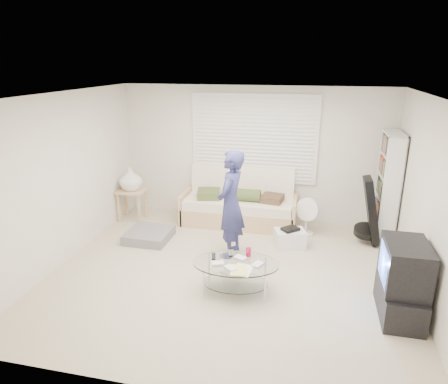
% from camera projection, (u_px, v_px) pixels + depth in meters
% --- Properties ---
extents(ground, '(5.00, 5.00, 0.00)m').
position_uv_depth(ground, '(229.00, 273.00, 5.77)').
color(ground, tan).
rests_on(ground, ground).
extents(room_shell, '(5.02, 4.52, 2.51)m').
position_uv_depth(room_shell, '(236.00, 155.00, 5.70)').
color(room_shell, beige).
rests_on(room_shell, ground).
extents(window_blinds, '(2.32, 0.08, 1.62)m').
position_uv_depth(window_blinds, '(254.00, 139.00, 7.32)').
color(window_blinds, silver).
rests_on(window_blinds, ground).
extents(futon_sofa, '(2.10, 0.85, 1.03)m').
position_uv_depth(futon_sofa, '(239.00, 206.00, 7.44)').
color(futon_sofa, tan).
rests_on(futon_sofa, ground).
extents(grey_floor_pillow, '(0.72, 0.72, 0.16)m').
position_uv_depth(grey_floor_pillow, '(149.00, 235.00, 6.81)').
color(grey_floor_pillow, slate).
rests_on(grey_floor_pillow, ground).
extents(side_table, '(0.52, 0.42, 1.03)m').
position_uv_depth(side_table, '(131.00, 181.00, 7.47)').
color(side_table, tan).
rests_on(side_table, ground).
extents(bookshelf, '(0.29, 0.77, 1.83)m').
position_uv_depth(bookshelf, '(387.00, 187.00, 6.65)').
color(bookshelf, white).
rests_on(bookshelf, ground).
extents(guitar_case, '(0.42, 0.42, 1.11)m').
position_uv_depth(guitar_case, '(370.00, 215.00, 6.55)').
color(guitar_case, black).
rests_on(guitar_case, ground).
extents(floor_fan, '(0.42, 0.28, 0.68)m').
position_uv_depth(floor_fan, '(307.00, 213.00, 6.93)').
color(floor_fan, white).
rests_on(floor_fan, ground).
extents(storage_bin, '(0.56, 0.47, 0.33)m').
position_uv_depth(storage_bin, '(290.00, 238.00, 6.53)').
color(storage_bin, white).
rests_on(storage_bin, ground).
extents(tv_unit, '(0.48, 0.86, 0.94)m').
position_uv_depth(tv_unit, '(402.00, 281.00, 4.68)').
color(tv_unit, black).
rests_on(tv_unit, ground).
extents(coffee_table, '(1.20, 0.83, 0.54)m').
position_uv_depth(coffee_table, '(236.00, 268.00, 5.20)').
color(coffee_table, silver).
rests_on(coffee_table, ground).
extents(standing_person, '(0.49, 0.67, 1.69)m').
position_uv_depth(standing_person, '(231.00, 204.00, 6.04)').
color(standing_person, navy).
rests_on(standing_person, ground).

